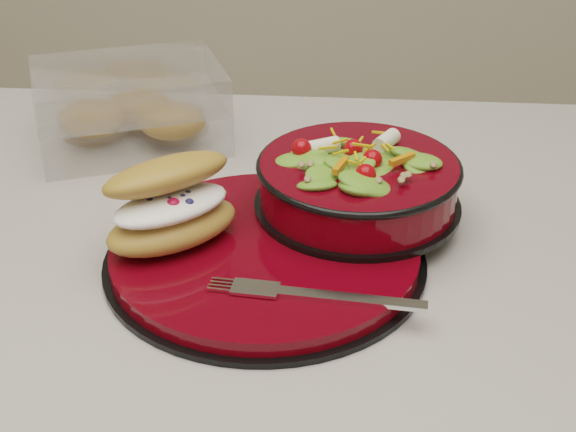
# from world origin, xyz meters

# --- Properties ---
(dinner_plate) EXTENTS (0.30, 0.30, 0.02)m
(dinner_plate) POSITION_xyz_m (-0.08, -0.05, 0.91)
(dinner_plate) COLOR black
(dinner_plate) RESTS_ON island_counter
(salad_bowl) EXTENTS (0.21, 0.21, 0.09)m
(salad_bowl) POSITION_xyz_m (0.00, 0.03, 0.95)
(salad_bowl) COLOR black
(salad_bowl) RESTS_ON dinner_plate
(croissant) EXTENTS (0.14, 0.15, 0.08)m
(croissant) POSITION_xyz_m (-0.17, -0.04, 0.96)
(croissant) COLOR #B27D36
(croissant) RESTS_ON dinner_plate
(fork) EXTENTS (0.17, 0.03, 0.00)m
(fork) POSITION_xyz_m (-0.02, -0.12, 0.92)
(fork) COLOR silver
(fork) RESTS_ON dinner_plate
(pastry_box) EXTENTS (0.26, 0.23, 0.09)m
(pastry_box) POSITION_xyz_m (-0.27, 0.21, 0.94)
(pastry_box) COLOR white
(pastry_box) RESTS_ON island_counter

